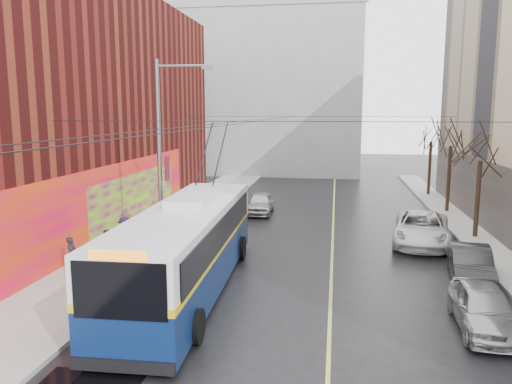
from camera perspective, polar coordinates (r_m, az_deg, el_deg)
ground at (r=13.36m, az=1.26°, el=-21.13°), size 140.00×140.00×0.00m
sidewalk_left at (r=26.17m, az=-12.69°, el=-5.79°), size 4.00×60.00×0.15m
sidewalk_right at (r=25.47m, az=25.95°, el=-6.93°), size 2.00×60.00×0.15m
lane_line at (r=26.31m, az=8.74°, el=-5.75°), size 0.12×50.00×0.01m
building_left at (r=30.89m, az=-25.81°, el=8.76°), size 12.11×36.00×14.00m
building_far at (r=56.96m, az=1.53°, el=11.50°), size 20.50×12.10×18.00m
streetlight_pole at (r=22.85m, az=-10.62°, el=4.28°), size 2.65×0.60×9.00m
catenary_wires at (r=26.52m, az=0.25°, el=8.13°), size 18.00×60.00×0.22m
tree_near at (r=28.47m, az=24.35°, el=4.83°), size 3.20×3.20×6.40m
tree_mid at (r=35.25m, az=21.44°, el=6.16°), size 3.20×3.20×6.68m
tree_far at (r=42.12m, az=19.43°, el=6.52°), size 3.20×3.20×6.57m
pigeons_flying at (r=21.44m, az=-2.41°, el=8.62°), size 4.27×1.84×0.93m
trolleybus at (r=19.02m, az=-7.87°, el=-6.18°), size 3.43×13.23×6.22m
parked_car_a at (r=17.43m, az=24.57°, el=-11.95°), size 1.82×4.20×1.41m
parked_car_b at (r=21.93m, az=23.32°, el=-7.57°), size 2.03×4.41×1.40m
parked_car_c at (r=26.94m, az=18.40°, el=-4.01°), size 3.57×6.16×1.61m
following_car at (r=33.22m, az=0.46°, el=-1.28°), size 1.72×4.11×1.39m
pedestrian_a at (r=21.83m, az=-20.30°, el=-6.83°), size 0.40×0.59×1.56m
pedestrian_b at (r=21.67m, az=-16.42°, el=-6.44°), size 1.02×1.09×1.79m
pedestrian_c at (r=24.14m, az=-14.73°, el=-4.80°), size 1.02×1.29×1.76m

